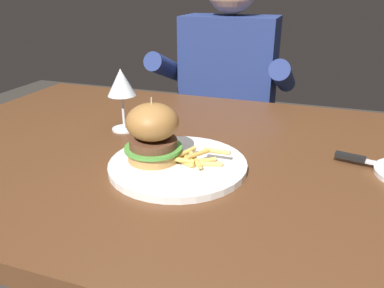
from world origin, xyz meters
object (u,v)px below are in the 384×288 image
at_px(burger_sandwich, 153,132).
at_px(diner_person, 227,121).
at_px(wine_glass, 121,85).
at_px(main_plate, 178,165).

height_order(burger_sandwich, diner_person, diner_person).
height_order(wine_glass, diner_person, diner_person).
xyz_separation_m(burger_sandwich, diner_person, (-0.04, 0.81, -0.25)).
xyz_separation_m(main_plate, diner_person, (-0.09, 0.81, -0.18)).
bearing_deg(main_plate, wine_glass, 142.30).
bearing_deg(burger_sandwich, main_plate, 3.83).
bearing_deg(wine_glass, diner_person, 79.65).
bearing_deg(burger_sandwich, wine_glass, 133.73).
distance_m(main_plate, wine_glass, 0.29).
bearing_deg(main_plate, burger_sandwich, -176.17).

